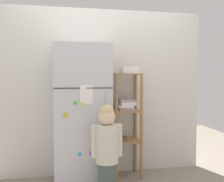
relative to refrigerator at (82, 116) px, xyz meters
name	(u,v)px	position (x,y,z in m)	size (l,w,h in m)	color
kitchen_wall_back	(103,92)	(0.29, 0.31, 0.25)	(2.63, 0.03, 2.11)	silver
refrigerator	(82,116)	(0.00, 0.00, 0.00)	(0.62, 0.59, 1.61)	silver
child_standing	(107,143)	(0.21, -0.44, -0.22)	(0.31, 0.23, 0.97)	#495B58
pantry_shelf_unit	(126,116)	(0.56, 0.13, -0.04)	(0.35, 0.29, 1.29)	#9E7247
fruit_bin	(129,71)	(0.59, 0.12, 0.52)	(0.19, 0.17, 0.08)	white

